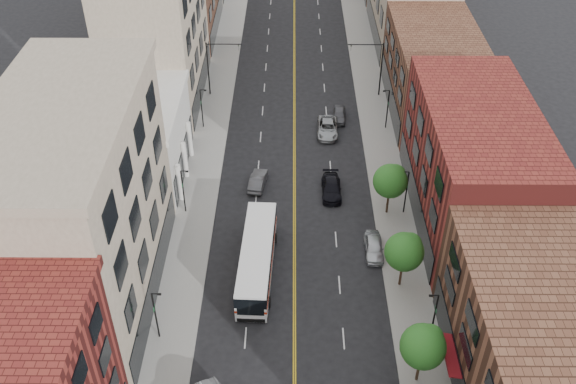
{
  "coord_description": "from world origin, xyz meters",
  "views": [
    {
      "loc": [
        -0.27,
        -25.85,
        41.47
      ],
      "look_at": [
        -0.63,
        20.97,
        5.0
      ],
      "focal_mm": 40.0,
      "sensor_mm": 36.0,
      "label": 1
    }
  ],
  "objects_px": {
    "car_lane_a": "(331,188)",
    "car_lane_behind": "(258,180)",
    "car_lane_b": "(328,128)",
    "car_parked_far": "(374,247)",
    "city_bus": "(257,257)",
    "car_lane_c": "(339,115)"
  },
  "relations": [
    {
      "from": "car_lane_a",
      "to": "car_lane_behind",
      "type": "bearing_deg",
      "value": 170.72
    },
    {
      "from": "city_bus",
      "to": "car_lane_b",
      "type": "distance_m",
      "value": 24.45
    },
    {
      "from": "city_bus",
      "to": "car_lane_b",
      "type": "xyz_separation_m",
      "value": [
        7.29,
        23.32,
        -1.11
      ]
    },
    {
      "from": "car_lane_behind",
      "to": "car_lane_a",
      "type": "height_order",
      "value": "car_lane_a"
    },
    {
      "from": "city_bus",
      "to": "car_lane_a",
      "type": "xyz_separation_m",
      "value": [
        7.2,
        11.64,
        -1.12
      ]
    },
    {
      "from": "car_lane_a",
      "to": "car_lane_b",
      "type": "distance_m",
      "value": 11.67
    },
    {
      "from": "car_lane_b",
      "to": "car_parked_far",
      "type": "bearing_deg",
      "value": -78.31
    },
    {
      "from": "city_bus",
      "to": "car_lane_a",
      "type": "bearing_deg",
      "value": 60.72
    },
    {
      "from": "city_bus",
      "to": "car_lane_c",
      "type": "xyz_separation_m",
      "value": [
        8.85,
        26.43,
        -1.17
      ]
    },
    {
      "from": "city_bus",
      "to": "car_lane_b",
      "type": "bearing_deg",
      "value": 75.09
    },
    {
      "from": "car_parked_far",
      "to": "car_lane_c",
      "type": "height_order",
      "value": "car_parked_far"
    },
    {
      "from": "car_parked_far",
      "to": "car_lane_b",
      "type": "xyz_separation_m",
      "value": [
        -3.46,
        20.71,
        0.01
      ]
    },
    {
      "from": "city_bus",
      "to": "car_lane_behind",
      "type": "xyz_separation_m",
      "value": [
        -0.54,
        12.91,
        -1.14
      ]
    },
    {
      "from": "car_lane_behind",
      "to": "car_lane_c",
      "type": "height_order",
      "value": "car_lane_behind"
    },
    {
      "from": "city_bus",
      "to": "car_parked_far",
      "type": "xyz_separation_m",
      "value": [
        10.75,
        2.61,
        -1.12
      ]
    },
    {
      "from": "car_lane_a",
      "to": "car_lane_b",
      "type": "bearing_deg",
      "value": 89.6
    },
    {
      "from": "city_bus",
      "to": "car_lane_a",
      "type": "height_order",
      "value": "city_bus"
    },
    {
      "from": "car_lane_behind",
      "to": "car_lane_b",
      "type": "bearing_deg",
      "value": -119.06
    },
    {
      "from": "car_lane_behind",
      "to": "car_lane_c",
      "type": "relative_size",
      "value": 1.08
    },
    {
      "from": "car_lane_c",
      "to": "car_parked_far",
      "type": "bearing_deg",
      "value": -81.06
    },
    {
      "from": "city_bus",
      "to": "car_lane_b",
      "type": "height_order",
      "value": "city_bus"
    },
    {
      "from": "city_bus",
      "to": "car_lane_c",
      "type": "distance_m",
      "value": 27.9
    }
  ]
}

